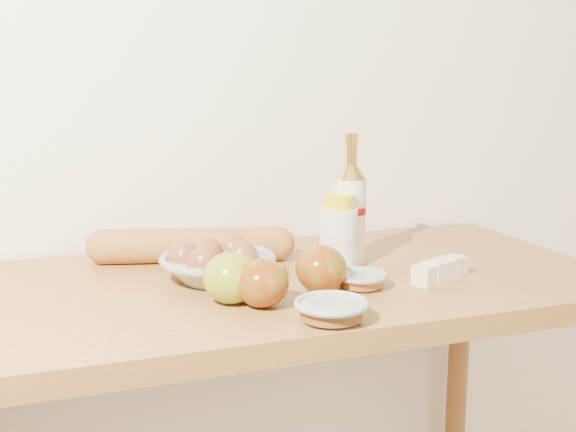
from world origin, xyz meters
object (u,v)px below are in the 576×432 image
object	(u,v)px
table	(283,341)
baguette	(191,245)
egg_bowl	(217,264)
bourbon_bottle	(350,211)
cream_bottle	(338,235)

from	to	relation	value
table	baguette	world-z (taller)	baguette
table	egg_bowl	size ratio (longest dim) A/B	4.67
egg_bowl	baguette	xyz separation A→B (m)	(-0.02, 0.14, 0.00)
table	bourbon_bottle	distance (m)	0.28
bourbon_bottle	baguette	distance (m)	0.32
bourbon_bottle	egg_bowl	bearing A→B (deg)	165.35
cream_bottle	table	bearing A→B (deg)	-163.41
table	baguette	xyz separation A→B (m)	(-0.13, 0.16, 0.16)
bourbon_bottle	egg_bowl	size ratio (longest dim) A/B	0.99
baguette	bourbon_bottle	bearing A→B (deg)	-5.28
table	bourbon_bottle	size ratio (longest dim) A/B	4.72
cream_bottle	egg_bowl	world-z (taller)	cream_bottle
bourbon_bottle	baguette	size ratio (longest dim) A/B	0.62
bourbon_bottle	baguette	xyz separation A→B (m)	(-0.29, 0.11, -0.07)
table	egg_bowl	distance (m)	0.19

